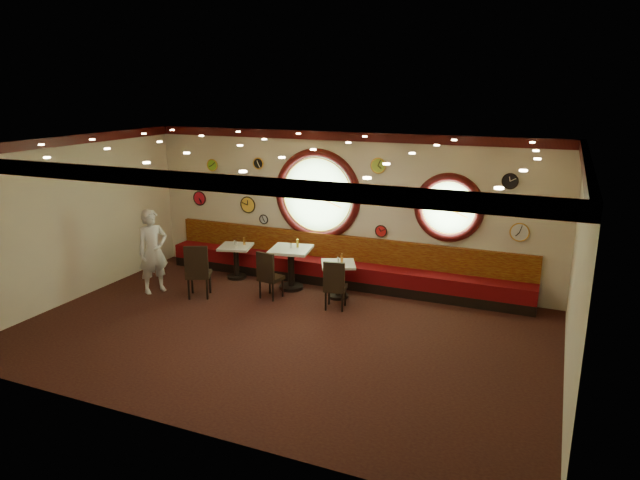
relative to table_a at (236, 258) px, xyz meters
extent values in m
cube|color=black|center=(2.21, -2.22, -0.47)|extent=(9.00, 6.00, 0.00)
cube|color=#B28032|center=(2.21, -2.22, 2.73)|extent=(9.00, 6.00, 0.02)
cube|color=beige|center=(2.21, 0.78, 1.13)|extent=(9.00, 0.02, 3.20)
cube|color=beige|center=(2.21, -5.22, 1.13)|extent=(9.00, 0.02, 3.20)
cube|color=beige|center=(-2.29, -2.22, 1.13)|extent=(0.02, 6.00, 3.20)
cube|color=beige|center=(6.71, -2.22, 1.13)|extent=(0.02, 6.00, 3.20)
cube|color=#3A0A0A|center=(2.21, 0.73, 2.64)|extent=(9.00, 0.10, 0.18)
cube|color=#3A0A0A|center=(2.21, -5.17, 2.64)|extent=(9.00, 0.10, 0.18)
cube|color=#3A0A0A|center=(-2.24, -2.22, 2.64)|extent=(0.10, 6.00, 0.18)
cube|color=#3A0A0A|center=(6.66, -2.22, 2.64)|extent=(0.10, 6.00, 0.18)
cube|color=black|center=(2.21, 0.50, -0.37)|extent=(8.00, 0.55, 0.20)
cube|color=#58070C|center=(2.21, 0.50, -0.12)|extent=(8.00, 0.55, 0.30)
cube|color=#5C1007|center=(2.21, 0.72, 0.28)|extent=(8.00, 0.10, 0.55)
cylinder|color=#92D07D|center=(1.61, 0.77, 1.38)|extent=(1.66, 0.02, 1.66)
torus|color=#3A0A0A|center=(1.61, 0.76, 1.38)|extent=(1.98, 0.18, 1.98)
torus|color=gold|center=(1.61, 0.73, 1.38)|extent=(1.61, 0.03, 1.61)
cylinder|color=#92D07D|center=(4.41, 0.77, 1.33)|extent=(1.10, 0.02, 1.10)
torus|color=#3A0A0A|center=(4.41, 0.76, 1.33)|extent=(1.38, 0.18, 1.38)
torus|color=gold|center=(4.41, 0.73, 1.33)|extent=(1.09, 0.03, 1.09)
cylinder|color=red|center=(-1.39, 0.74, 1.08)|extent=(0.32, 0.03, 0.32)
cylinder|color=red|center=(3.06, 0.74, 0.73)|extent=(0.24, 0.03, 0.24)
cylinder|color=yellow|center=(-0.09, 0.74, 1.03)|extent=(0.36, 0.03, 0.36)
cylinder|color=#99C23C|center=(2.96, 0.74, 2.08)|extent=(0.30, 0.03, 0.30)
cylinder|color=#F9E353|center=(3.56, 0.74, 1.48)|extent=(0.22, 0.03, 0.22)
cylinder|color=black|center=(0.21, 0.74, 1.98)|extent=(0.24, 0.03, 0.24)
cylinder|color=silver|center=(0.31, 0.74, 0.73)|extent=(0.20, 0.03, 0.20)
cylinder|color=silver|center=(5.76, 0.74, 0.98)|extent=(0.34, 0.03, 0.34)
cylinder|color=#78C427|center=(-0.99, 0.74, 1.88)|extent=(0.26, 0.03, 0.26)
cylinder|color=black|center=(5.51, 0.74, 1.93)|extent=(0.28, 0.03, 0.28)
cylinder|color=black|center=(0.00, 0.00, -0.44)|extent=(0.42, 0.42, 0.06)
cylinder|color=black|center=(0.00, 0.00, -0.10)|extent=(0.11, 0.11, 0.67)
cube|color=silver|center=(0.00, 0.00, 0.25)|extent=(0.82, 0.82, 0.05)
cylinder|color=black|center=(1.41, -0.14, -0.43)|extent=(0.50, 0.50, 0.07)
cylinder|color=black|center=(1.41, -0.14, -0.03)|extent=(0.14, 0.14, 0.80)
cube|color=silver|center=(1.41, -0.14, 0.38)|extent=(0.92, 0.92, 0.06)
cylinder|color=black|center=(2.49, -0.23, -0.44)|extent=(0.41, 0.41, 0.06)
cylinder|color=black|center=(2.49, -0.23, -0.11)|extent=(0.11, 0.11, 0.65)
cube|color=silver|center=(2.49, -0.23, 0.23)|extent=(0.87, 0.87, 0.05)
cube|color=black|center=(-0.09, -1.27, 0.00)|extent=(0.61, 0.61, 0.08)
cube|color=black|center=(-0.01, -1.45, 0.34)|extent=(0.44, 0.25, 0.60)
cube|color=black|center=(1.27, -0.76, -0.06)|extent=(0.47, 0.47, 0.07)
cube|color=black|center=(1.24, -0.94, 0.24)|extent=(0.41, 0.12, 0.53)
cube|color=black|center=(2.66, -0.78, -0.06)|extent=(0.47, 0.47, 0.07)
cube|color=black|center=(2.69, -0.96, 0.24)|extent=(0.41, 0.13, 0.53)
cylinder|color=#BBBBC0|center=(-0.07, 0.07, 0.32)|extent=(0.04, 0.04, 0.10)
cylinder|color=silver|center=(1.38, -0.10, 0.46)|extent=(0.03, 0.03, 0.09)
cylinder|color=silver|center=(2.46, -0.16, 0.30)|extent=(0.04, 0.04, 0.10)
cylinder|color=silver|center=(0.04, -0.03, 0.33)|extent=(0.04, 0.04, 0.11)
cylinder|color=#BCBCC1|center=(1.40, -0.12, 0.46)|extent=(0.04, 0.04, 0.11)
cylinder|color=#B8B9BC|center=(2.51, -0.28, 0.30)|extent=(0.03, 0.03, 0.09)
cylinder|color=orange|center=(0.14, 0.13, 0.36)|extent=(0.05, 0.05, 0.17)
cylinder|color=gold|center=(1.51, -0.02, 0.50)|extent=(0.05, 0.05, 0.17)
cylinder|color=orange|center=(2.53, -0.14, 0.34)|extent=(0.05, 0.05, 0.17)
imported|color=silver|center=(-1.09, -1.39, 0.40)|extent=(0.66, 0.75, 1.72)
camera|label=1|loc=(6.38, -10.25, 3.64)|focal=32.00mm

